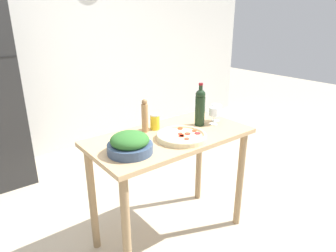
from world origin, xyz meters
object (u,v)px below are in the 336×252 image
object	(u,v)px
wine_bottle	(200,106)
wine_glass_near	(214,112)
homemade_pizza	(181,136)
salad_bowl	(130,144)
wine_glass_far	(216,109)
pepper_mill	(145,116)
salt_canister	(155,122)

from	to	relation	value
wine_bottle	wine_glass_near	xyz separation A→B (m)	(0.10, -0.06, -0.05)
homemade_pizza	salad_bowl	bearing A→B (deg)	176.49
wine_glass_far	pepper_mill	distance (m)	0.62
wine_bottle	pepper_mill	xyz separation A→B (m)	(-0.42, 0.15, -0.03)
wine_bottle	salad_bowl	size ratio (longest dim) A/B	1.16
wine_bottle	wine_glass_near	world-z (taller)	wine_bottle
wine_glass_near	pepper_mill	xyz separation A→B (m)	(-0.52, 0.20, 0.02)
pepper_mill	salt_canister	size ratio (longest dim) A/B	2.06
wine_glass_near	salad_bowl	world-z (taller)	same
wine_bottle	salad_bowl	distance (m)	0.72
wine_glass_near	salad_bowl	size ratio (longest dim) A/B	0.48
wine_bottle	salt_canister	world-z (taller)	wine_bottle
wine_bottle	salt_canister	distance (m)	0.37
salad_bowl	homemade_pizza	bearing A→B (deg)	-3.51
pepper_mill	salad_bowl	distance (m)	0.38
wine_bottle	wine_glass_near	distance (m)	0.13
pepper_mill	salt_canister	world-z (taller)	pepper_mill
wine_glass_far	salt_canister	bearing A→B (deg)	163.12
wine_glass_far	homemade_pizza	distance (m)	0.49
salad_bowl	salt_canister	bearing A→B (deg)	33.64
wine_bottle	wine_glass_far	bearing A→B (deg)	-3.64
wine_glass_near	pepper_mill	bearing A→B (deg)	158.78
salad_bowl	homemade_pizza	xyz separation A→B (m)	(0.41, -0.02, -0.04)
wine_bottle	salt_canister	xyz separation A→B (m)	(-0.33, 0.14, -0.09)
salt_canister	wine_bottle	bearing A→B (deg)	-23.20
wine_glass_near	wine_glass_far	xyz separation A→B (m)	(0.07, 0.05, 0.00)
wine_bottle	wine_glass_near	size ratio (longest dim) A/B	2.43
wine_glass_near	wine_glass_far	world-z (taller)	same
wine_glass_far	pepper_mill	xyz separation A→B (m)	(-0.60, 0.16, 0.02)
wine_glass_near	salad_bowl	distance (m)	0.81
salt_canister	homemade_pizza	bearing A→B (deg)	-82.72
wine_glass_far	salt_canister	world-z (taller)	wine_glass_far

